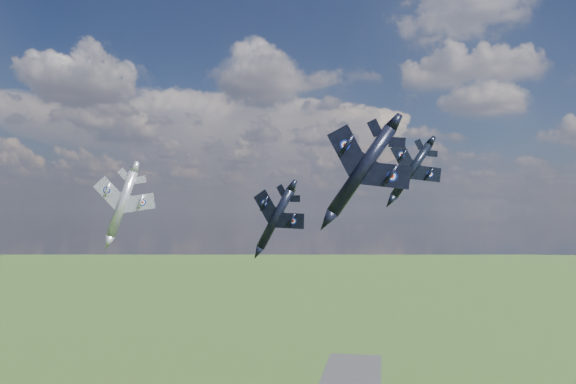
% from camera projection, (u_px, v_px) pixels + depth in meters
% --- Properties ---
extents(jet_lead_navy, '(12.72, 15.40, 7.21)m').
position_uv_depth(jet_lead_navy, '(275.00, 219.00, 82.45)').
color(jet_lead_navy, black).
extents(jet_right_navy, '(10.99, 15.32, 8.73)m').
position_uv_depth(jet_right_navy, '(361.00, 171.00, 60.24)').
color(jet_right_navy, black).
extents(jet_high_navy, '(12.43, 15.67, 8.10)m').
position_uv_depth(jet_high_navy, '(411.00, 171.00, 90.84)').
color(jet_high_navy, black).
extents(jet_left_silver, '(13.71, 16.66, 6.38)m').
position_uv_depth(jet_left_silver, '(122.00, 204.00, 87.95)').
color(jet_left_silver, '#9A9CA4').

